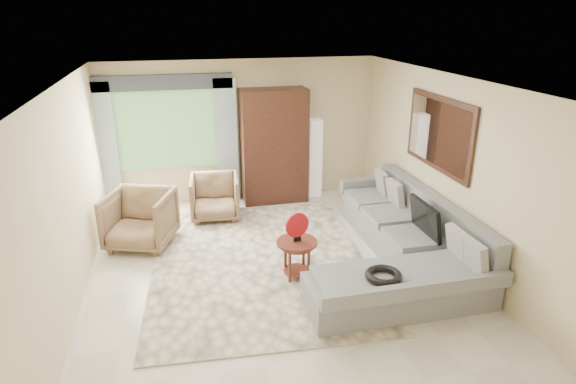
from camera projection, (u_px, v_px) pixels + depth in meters
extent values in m
plane|color=silver|center=(276.00, 273.00, 6.63)|extent=(6.00, 6.00, 0.00)
cube|color=#F8E4C4|center=(260.00, 261.00, 6.93)|extent=(3.27, 4.20, 0.02)
cube|color=gray|center=(395.00, 231.00, 7.45)|extent=(0.90, 2.40, 0.40)
cube|color=gray|center=(400.00, 291.00, 5.84)|extent=(2.30, 0.80, 0.40)
cube|color=gray|center=(432.00, 212.00, 7.00)|extent=(0.20, 3.20, 0.50)
cube|color=gray|center=(365.00, 185.00, 8.50)|extent=(0.90, 0.16, 0.22)
cube|color=gray|center=(420.00, 290.00, 5.33)|extent=(2.30, 0.10, 0.18)
cube|color=black|center=(425.00, 218.00, 6.60)|extent=(0.14, 0.74, 0.48)
torus|color=black|center=(384.00, 275.00, 5.52)|extent=(0.43, 0.43, 0.09)
cylinder|color=#4D1B14|center=(297.00, 242.00, 6.35)|extent=(0.55, 0.55, 0.04)
cylinder|color=#4D1B14|center=(297.00, 261.00, 6.45)|extent=(0.36, 0.36, 0.49)
cylinder|color=#B21119|center=(297.00, 225.00, 6.26)|extent=(0.33, 0.11, 0.34)
imported|color=#7F5F45|center=(140.00, 219.00, 7.29)|extent=(1.18, 1.20, 0.86)
imported|color=olive|center=(215.00, 197.00, 8.29)|extent=(0.88, 0.90, 0.76)
imported|color=#999999|center=(111.00, 204.00, 8.21)|extent=(0.60, 0.54, 0.59)
cube|color=black|center=(274.00, 146.00, 8.85)|extent=(1.20, 0.55, 2.10)
cube|color=silver|center=(314.00, 158.00, 9.19)|extent=(0.24, 0.24, 1.50)
cube|color=#669E59|center=(166.00, 130.00, 8.54)|extent=(1.80, 0.04, 1.40)
cube|color=#9EB7CC|center=(105.00, 149.00, 8.32)|extent=(0.40, 0.08, 2.30)
cube|color=#9EB7CC|center=(227.00, 142.00, 8.78)|extent=(0.40, 0.08, 2.30)
cube|color=#1E232D|center=(162.00, 82.00, 8.18)|extent=(2.40, 0.12, 0.26)
cube|color=black|center=(439.00, 133.00, 6.86)|extent=(0.04, 1.70, 1.05)
cube|color=white|center=(437.00, 134.00, 6.86)|extent=(0.02, 1.54, 0.90)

